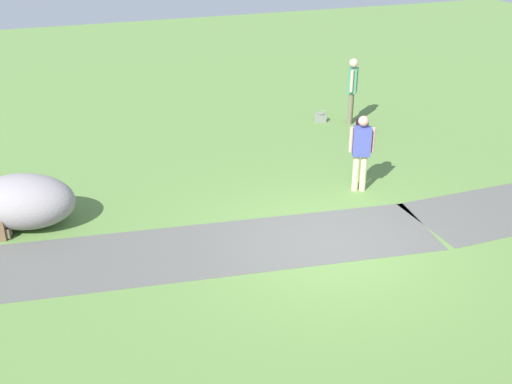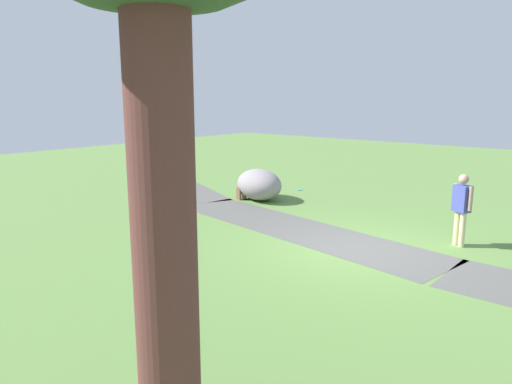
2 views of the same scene
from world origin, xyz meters
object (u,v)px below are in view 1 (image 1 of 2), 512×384
Objects in this scene: backpack_by_boulder at (1,229)px; spare_backpack_on_lawn at (362,127)px; frisbee_on_grass at (28,181)px; man_near_boulder at (361,148)px; woman_with_handbag at (352,86)px; handbag_on_grass at (320,117)px; lawn_boulder at (24,201)px.

spare_backpack_on_lawn is (-8.87, -2.49, 0.00)m from backpack_by_boulder.
spare_backpack_on_lawn is 8.33m from frisbee_on_grass.
spare_backpack_on_lawn is at bearing -121.25° from man_near_boulder.
woman_with_handbag reaches higher than handbag_on_grass.
handbag_on_grass is (0.73, -0.36, -0.90)m from woman_with_handbag.
spare_backpack_on_lawn reaches higher than frisbee_on_grass.
handbag_on_grass is 1.38m from spare_backpack_on_lawn.
handbag_on_grass is 1.46× the size of frisbee_on_grass.
lawn_boulder is 5.70× the size of spare_backpack_on_lawn.
woman_with_handbag is 4.41m from man_near_boulder.
spare_backpack_on_lawn is at bearing -179.96° from frisbee_on_grass.
frisbee_on_grass is at bearing 0.04° from spare_backpack_on_lawn.
lawn_boulder is at bearing 87.51° from frisbee_on_grass.
frisbee_on_grass is (6.49, -3.03, -0.94)m from man_near_boulder.
lawn_boulder is at bearing 23.37° from handbag_on_grass.
lawn_boulder reaches higher than handbag_on_grass.
frisbee_on_grass is at bearing 9.23° from handbag_on_grass.
backpack_by_boulder is at bearing 15.71° from spare_backpack_on_lawn.
spare_backpack_on_lawn reaches higher than handbag_on_grass.
woman_with_handbag reaches higher than backpack_by_boulder.
man_near_boulder is at bearing 73.57° from handbag_on_grass.
backpack_by_boulder reaches higher than frisbee_on_grass.
frisbee_on_grass is (8.33, 0.01, -0.18)m from spare_backpack_on_lawn.
man_near_boulder is at bearing 58.75° from spare_backpack_on_lawn.
man_near_boulder is (-6.58, 0.90, 0.45)m from lawn_boulder.
spare_backpack_on_lawn is (-1.84, -3.04, -0.75)m from man_near_boulder.
spare_backpack_on_lawn is at bearing -165.78° from lawn_boulder.
spare_backpack_on_lawn is (-8.42, -2.14, -0.30)m from lawn_boulder.
woman_with_handbag is at bearing -173.96° from frisbee_on_grass.
man_near_boulder is at bearing 172.20° from lawn_boulder.
man_near_boulder reaches higher than lawn_boulder.
woman_with_handbag is at bearing -116.91° from man_near_boulder.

